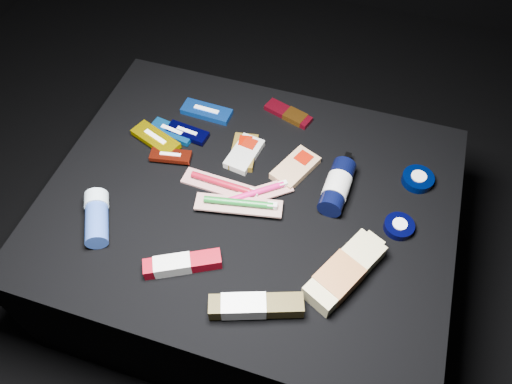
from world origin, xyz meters
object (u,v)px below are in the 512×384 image
(lotion_bottle, at_px, (337,186))
(bodywash_bottle, at_px, (344,273))
(deodorant_stick, at_px, (97,217))
(toothpaste_carton_red, at_px, (179,264))

(lotion_bottle, distance_m, bodywash_bottle, 0.23)
(lotion_bottle, height_order, deodorant_stick, lotion_bottle)
(bodywash_bottle, relative_size, toothpaste_carton_red, 1.30)
(bodywash_bottle, bearing_deg, lotion_bottle, 132.68)
(deodorant_stick, bearing_deg, lotion_bottle, -1.85)
(bodywash_bottle, xyz_separation_m, toothpaste_carton_red, (-0.34, -0.09, -0.01))
(bodywash_bottle, height_order, toothpaste_carton_red, bodywash_bottle)
(lotion_bottle, distance_m, toothpaste_carton_red, 0.41)
(lotion_bottle, height_order, bodywash_bottle, lotion_bottle)
(deodorant_stick, bearing_deg, toothpaste_carton_red, -40.76)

